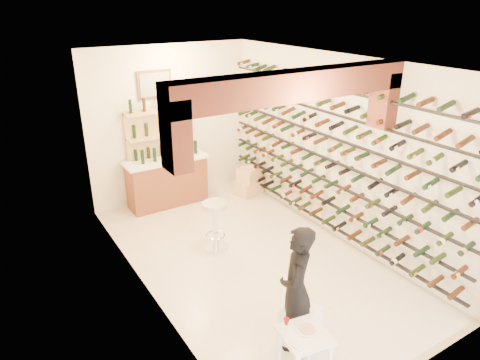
% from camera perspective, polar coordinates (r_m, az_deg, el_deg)
% --- Properties ---
extents(ground, '(6.00, 6.00, 0.00)m').
position_cam_1_polar(ground, '(7.39, 1.26, -10.11)').
color(ground, beige).
rests_on(ground, ground).
extents(room_shell, '(3.52, 6.02, 3.21)m').
position_cam_1_polar(room_shell, '(6.25, 2.75, 6.38)').
color(room_shell, silver).
rests_on(room_shell, ground).
extents(wine_rack, '(0.32, 5.70, 2.56)m').
position_cam_1_polar(wine_rack, '(7.58, 11.09, 3.36)').
color(wine_rack, black).
rests_on(wine_rack, ground).
extents(back_counter, '(1.70, 0.62, 1.29)m').
position_cam_1_polar(back_counter, '(9.11, -9.49, -0.02)').
color(back_counter, brown).
rests_on(back_counter, ground).
extents(back_shelving, '(1.40, 0.31, 2.73)m').
position_cam_1_polar(back_shelving, '(9.10, -10.34, 4.17)').
color(back_shelving, tan).
rests_on(back_shelving, ground).
extents(tasting_table, '(0.56, 0.56, 0.87)m').
position_cam_1_polar(tasting_table, '(5.04, 8.35, -20.30)').
color(tasting_table, white).
rests_on(tasting_table, ground).
extents(white_stool, '(0.53, 0.53, 0.52)m').
position_cam_1_polar(white_stool, '(5.72, 7.88, -18.44)').
color(white_stool, white).
rests_on(white_stool, ground).
extents(person, '(0.70, 0.69, 1.63)m').
position_cam_1_polar(person, '(5.37, 7.33, -13.93)').
color(person, black).
rests_on(person, ground).
extents(chrome_barstool, '(0.44, 0.44, 0.86)m').
position_cam_1_polar(chrome_barstool, '(7.42, -3.25, -5.52)').
color(chrome_barstool, silver).
rests_on(chrome_barstool, ground).
extents(crate_lower, '(0.62, 0.49, 0.33)m').
position_cam_1_polar(crate_lower, '(9.57, 1.24, -0.95)').
color(crate_lower, tan).
rests_on(crate_lower, ground).
extents(crate_upper, '(0.62, 0.53, 0.30)m').
position_cam_1_polar(crate_upper, '(9.45, 1.25, 0.80)').
color(crate_upper, tan).
rests_on(crate_upper, crate_lower).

